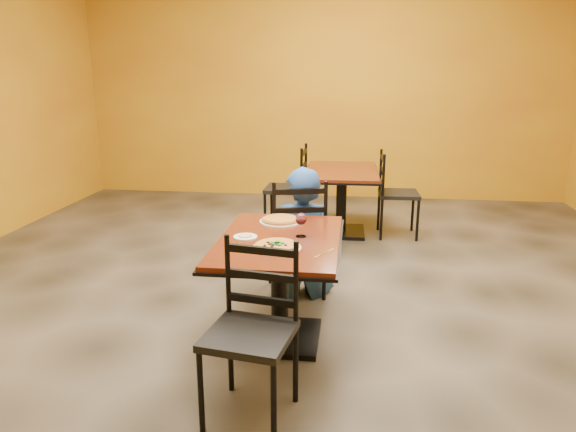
# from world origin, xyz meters

# --- Properties ---
(floor) EXTENTS (7.00, 8.00, 0.01)m
(floor) POSITION_xyz_m (0.00, 0.00, 0.00)
(floor) COLOR black
(floor) RESTS_ON ground
(wall_back) EXTENTS (7.00, 0.01, 3.00)m
(wall_back) POSITION_xyz_m (0.00, 4.00, 1.50)
(wall_back) COLOR #BC9214
(wall_back) RESTS_ON ground
(table_main) EXTENTS (0.83, 1.23, 0.75)m
(table_main) POSITION_xyz_m (0.00, -0.50, 0.56)
(table_main) COLOR #56200D
(table_main) RESTS_ON floor
(table_second) EXTENTS (0.85, 1.24, 0.75)m
(table_second) POSITION_xyz_m (0.35, 2.09, 0.56)
(table_second) COLOR #56200D
(table_second) RESTS_ON floor
(chair_main_near) EXTENTS (0.50, 0.50, 0.97)m
(chair_main_near) POSITION_xyz_m (-0.04, -1.37, 0.48)
(chair_main_near) COLOR black
(chair_main_near) RESTS_ON floor
(chair_main_far) EXTENTS (0.55, 0.55, 1.00)m
(chair_main_far) POSITION_xyz_m (0.02, 0.35, 0.50)
(chair_main_far) COLOR black
(chair_main_far) RESTS_ON floor
(chair_second_left) EXTENTS (0.47, 0.47, 1.02)m
(chair_second_left) POSITION_xyz_m (-0.30, 2.09, 0.51)
(chair_second_left) COLOR black
(chair_second_left) RESTS_ON floor
(chair_second_right) EXTENTS (0.45, 0.45, 0.97)m
(chair_second_right) POSITION_xyz_m (0.99, 2.09, 0.48)
(chair_second_right) COLOR black
(chair_second_right) RESTS_ON floor
(diner) EXTENTS (0.61, 0.45, 1.09)m
(diner) POSITION_xyz_m (0.07, 0.34, 0.55)
(diner) COLOR #19488C
(diner) RESTS_ON floor
(plate_main) EXTENTS (0.31, 0.31, 0.01)m
(plate_main) POSITION_xyz_m (0.01, -0.72, 0.76)
(plate_main) COLOR white
(plate_main) RESTS_ON table_main
(pizza_main) EXTENTS (0.28, 0.28, 0.02)m
(pizza_main) POSITION_xyz_m (0.01, -0.72, 0.77)
(pizza_main) COLOR #8A2D0A
(pizza_main) RESTS_ON plate_main
(plate_far) EXTENTS (0.31, 0.31, 0.01)m
(plate_far) POSITION_xyz_m (-0.05, -0.11, 0.76)
(plate_far) COLOR white
(plate_far) RESTS_ON table_main
(pizza_far) EXTENTS (0.28, 0.28, 0.02)m
(pizza_far) POSITION_xyz_m (-0.05, -0.11, 0.77)
(pizza_far) COLOR gold
(pizza_far) RESTS_ON plate_far
(side_plate) EXTENTS (0.16, 0.16, 0.01)m
(side_plate) POSITION_xyz_m (-0.23, -0.52, 0.76)
(side_plate) COLOR white
(side_plate) RESTS_ON table_main
(dip) EXTENTS (0.09, 0.09, 0.01)m
(dip) POSITION_xyz_m (-0.23, -0.52, 0.76)
(dip) COLOR tan
(dip) RESTS_ON side_plate
(wine_glass) EXTENTS (0.08, 0.08, 0.18)m
(wine_glass) POSITION_xyz_m (0.14, -0.45, 0.84)
(wine_glass) COLOR white
(wine_glass) RESTS_ON table_main
(fork) EXTENTS (0.10, 0.18, 0.00)m
(fork) POSITION_xyz_m (-0.21, -0.71, 0.75)
(fork) COLOR silver
(fork) RESTS_ON table_main
(knife) EXTENTS (0.12, 0.19, 0.00)m
(knife) POSITION_xyz_m (0.31, -0.77, 0.75)
(knife) COLOR silver
(knife) RESTS_ON table_main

